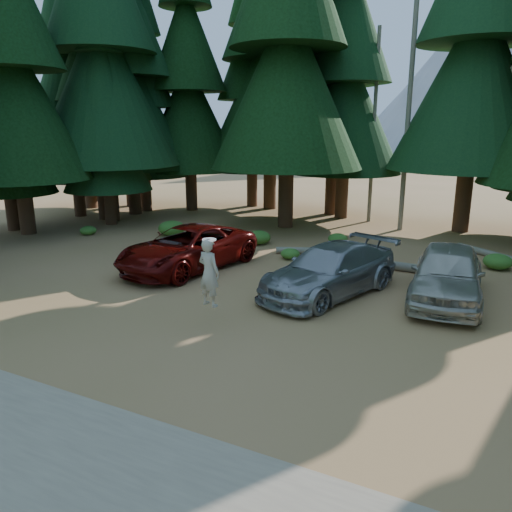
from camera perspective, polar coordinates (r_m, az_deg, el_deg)
The scene contains 20 objects.
ground at distance 13.36m, azimuth 0.23°, elevation -7.97°, with size 160.00×160.00×0.00m, color olive.
gravel_strip at distance 8.80m, azimuth -20.75°, elevation -22.18°, with size 26.00×3.50×0.01m, color gray.
forest_belt_north at distance 27.09m, azimuth 14.65°, elevation 3.29°, with size 36.00×7.00×22.00m, color black, non-canonical shape.
forest_belt_west at distance 26.35m, azimuth -27.01°, elevation 1.83°, with size 6.00×22.00×22.00m, color black, non-canonical shape.
snag_front at distance 25.96m, azimuth 17.08°, elevation 15.98°, with size 0.24×0.24×12.00m, color #676052.
snag_back at distance 27.84m, azimuth 13.32°, elevation 14.04°, with size 0.20×0.20×10.00m, color #676052.
mountain_peak at distance 99.86m, azimuth 23.36°, elevation 17.94°, with size 48.00×50.00×28.00m.
red_pickup at distance 18.45m, azimuth -7.82°, elevation 0.90°, with size 2.62×5.67×1.58m, color #500906.
silver_minivan_center at distance 15.71m, azimuth 8.42°, elevation -1.64°, with size 2.16×5.30×1.54m, color #9EA1A5.
silver_minivan_right at distance 16.01m, azimuth 21.02°, elevation -1.87°, with size 2.01×5.00×1.70m, color #B8B4A4.
frisbee_player at distance 13.09m, azimuth -5.39°, elevation -1.86°, with size 0.74×0.56×1.83m.
log_left at distance 20.73m, azimuth 7.59°, elevation 0.59°, with size 0.27×0.27×3.80m, color #676052.
log_mid at distance 22.09m, azimuth 25.37°, elevation 0.16°, with size 0.28×0.28×3.35m, color #676052.
log_right at distance 19.03m, azimuth 15.09°, elevation -1.00°, with size 0.32×0.32×4.99m, color #676052.
shrub_far_left at distance 24.36m, azimuth -9.60°, elevation 3.16°, with size 1.29×1.29×0.71m, color #356E21.
shrub_left at distance 19.83m, azimuth 3.93°, elevation 0.25°, with size 0.76×0.76×0.42m, color #356E21.
shrub_center_left at distance 22.26m, azimuth 0.26°, elevation 2.15°, with size 1.10×1.10×0.61m, color #356E21.
shrub_center_right at distance 22.56m, azimuth 9.33°, elevation 1.95°, with size 0.88×0.88×0.48m, color #356E21.
shrub_right at distance 20.43m, azimuth 25.92°, elevation -0.58°, with size 1.03×1.03×0.57m, color #356E21.
shrub_edge_west at distance 25.49m, azimuth -18.64°, elevation 2.78°, with size 0.79×0.79×0.43m, color #356E21.
Camera 1 is at (5.53, -11.01, 5.16)m, focal length 35.00 mm.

